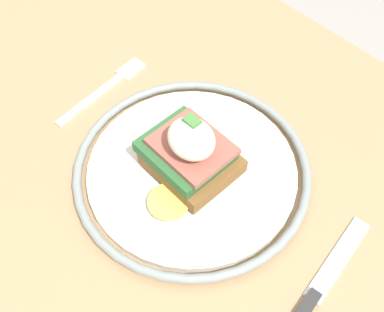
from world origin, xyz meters
name	(u,v)px	position (x,y,z in m)	size (l,w,h in m)	color
dining_table	(166,242)	(0.00, 0.00, 0.60)	(0.88, 0.70, 0.73)	tan
plate	(192,170)	(0.01, 0.04, 0.74)	(0.26, 0.26, 0.02)	silver
sandwich	(190,153)	(0.01, 0.04, 0.77)	(0.09, 0.11, 0.08)	brown
fork	(106,88)	(-0.16, 0.05, 0.73)	(0.03, 0.14, 0.00)	silver
knife	(313,298)	(0.19, 0.03, 0.73)	(0.04, 0.18, 0.01)	#2D2D2D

